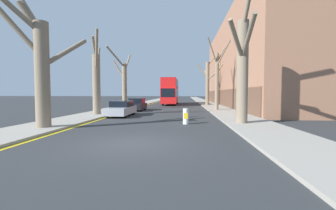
# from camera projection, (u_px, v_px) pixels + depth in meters

# --- Properties ---
(ground_plane) EXTENTS (300.00, 300.00, 0.00)m
(ground_plane) POSITION_uv_depth(u_px,v_px,m) (133.00, 144.00, 8.73)
(ground_plane) COLOR #2B2D30
(sidewalk_left) EXTENTS (3.21, 120.00, 0.12)m
(sidewalk_left) POSITION_uv_depth(u_px,v_px,m) (154.00, 101.00, 58.99)
(sidewalk_left) COLOR gray
(sidewalk_left) RESTS_ON ground
(sidewalk_right) EXTENTS (3.21, 120.00, 0.12)m
(sidewalk_right) POSITION_uv_depth(u_px,v_px,m) (201.00, 101.00, 58.04)
(sidewalk_right) COLOR gray
(sidewalk_right) RESTS_ON ground
(building_facade_right) EXTENTS (10.08, 37.61, 13.04)m
(building_facade_right) POSITION_uv_depth(u_px,v_px,m) (255.00, 64.00, 34.60)
(building_facade_right) COLOR #93664C
(building_facade_right) RESTS_ON ground
(kerb_line_stripe) EXTENTS (0.24, 120.00, 0.01)m
(kerb_line_stripe) POSITION_uv_depth(u_px,v_px,m) (161.00, 101.00, 58.86)
(kerb_line_stripe) COLOR yellow
(kerb_line_stripe) RESTS_ON ground
(street_tree_left_0) EXTENTS (3.28, 4.81, 7.68)m
(street_tree_left_0) POSITION_uv_depth(u_px,v_px,m) (40.00, 65.00, 12.19)
(street_tree_left_0) COLOR #7A6B56
(street_tree_left_0) RESTS_ON ground
(street_tree_left_1) EXTENTS (1.31, 3.26, 7.28)m
(street_tree_left_1) POSITION_uv_depth(u_px,v_px,m) (96.00, 80.00, 19.84)
(street_tree_left_1) COLOR #7A6B56
(street_tree_left_1) RESTS_ON ground
(street_tree_left_2) EXTENTS (1.93, 4.49, 7.45)m
(street_tree_left_2) POSITION_uv_depth(u_px,v_px,m) (124.00, 83.00, 28.03)
(street_tree_left_2) COLOR #7A6B56
(street_tree_left_2) RESTS_ON ground
(street_tree_right_0) EXTENTS (1.68, 3.29, 8.60)m
(street_tree_right_0) POSITION_uv_depth(u_px,v_px,m) (243.00, 67.00, 13.81)
(street_tree_right_0) COLOR #7A6B56
(street_tree_right_0) RESTS_ON ground
(street_tree_right_1) EXTENTS (2.45, 3.98, 8.01)m
(street_tree_right_1) POSITION_uv_depth(u_px,v_px,m) (217.00, 77.00, 25.35)
(street_tree_right_1) COLOR #7A6B56
(street_tree_right_1) RESTS_ON ground
(street_tree_right_2) EXTENTS (3.32, 3.04, 8.41)m
(street_tree_right_2) POSITION_uv_depth(u_px,v_px,m) (207.00, 82.00, 36.23)
(street_tree_right_2) COLOR #7A6B56
(street_tree_right_2) RESTS_ON ground
(double_decker_bus) EXTENTS (2.44, 11.81, 4.45)m
(double_decker_bus) POSITION_uv_depth(u_px,v_px,m) (171.00, 90.00, 39.91)
(double_decker_bus) COLOR red
(double_decker_bus) RESTS_ON ground
(parked_car_0) EXTENTS (1.76, 4.55, 1.32)m
(parked_car_0) POSITION_uv_depth(u_px,v_px,m) (121.00, 109.00, 19.65)
(parked_car_0) COLOR #9EA3AD
(parked_car_0) RESTS_ON ground
(parked_car_1) EXTENTS (1.76, 4.08, 1.42)m
(parked_car_1) POSITION_uv_depth(u_px,v_px,m) (137.00, 105.00, 25.86)
(parked_car_1) COLOR black
(parked_car_1) RESTS_ON ground
(traffic_bollard) EXTENTS (0.36, 0.37, 1.00)m
(traffic_bollard) POSITION_uv_depth(u_px,v_px,m) (186.00, 116.00, 14.38)
(traffic_bollard) COLOR white
(traffic_bollard) RESTS_ON ground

